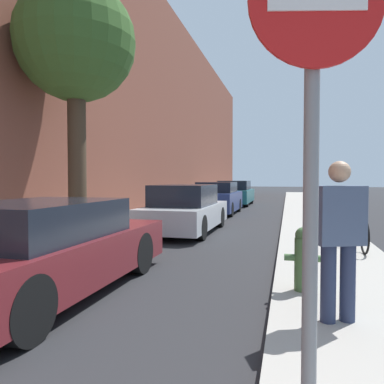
# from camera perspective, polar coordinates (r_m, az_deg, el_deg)

# --- Properties ---
(ground_plane) EXTENTS (120.00, 120.00, 0.00)m
(ground_plane) POSITION_cam_1_polar(r_m,az_deg,el_deg) (15.08, 6.58, -3.86)
(ground_plane) COLOR #28282B
(sidewalk_left) EXTENTS (2.00, 52.00, 0.12)m
(sidewalk_left) POSITION_cam_1_polar(r_m,az_deg,el_deg) (15.73, -3.95, -3.38)
(sidewalk_left) COLOR #ADA89E
(sidewalk_left) RESTS_ON ground
(sidewalk_right) EXTENTS (2.00, 52.00, 0.12)m
(sidewalk_right) POSITION_cam_1_polar(r_m,az_deg,el_deg) (14.95, 17.69, -3.76)
(sidewalk_right) COLOR #ADA89E
(sidewalk_right) RESTS_ON ground
(building_facade_left) EXTENTS (0.70, 52.00, 10.51)m
(building_facade_left) POSITION_cam_1_polar(r_m,az_deg,el_deg) (16.56, -8.58, 14.96)
(building_facade_left) COLOR brown
(building_facade_left) RESTS_ON ground
(parked_car_maroon) EXTENTS (1.73, 4.36, 1.26)m
(parked_car_maroon) POSITION_cam_1_polar(r_m,az_deg,el_deg) (5.30, -21.73, -8.30)
(parked_car_maroon) COLOR black
(parked_car_maroon) RESTS_ON ground
(parked_car_silver) EXTENTS (1.72, 4.30, 1.38)m
(parked_car_silver) POSITION_cam_1_polar(r_m,az_deg,el_deg) (10.70, -1.00, -2.77)
(parked_car_silver) COLOR black
(parked_car_silver) RESTS_ON ground
(parked_car_navy) EXTENTS (1.70, 4.03, 1.40)m
(parked_car_navy) POSITION_cam_1_polar(r_m,az_deg,el_deg) (16.37, 3.98, -1.03)
(parked_car_navy) COLOR black
(parked_car_navy) RESTS_ON ground
(parked_car_teal) EXTENTS (1.88, 4.51, 1.44)m
(parked_car_teal) POSITION_cam_1_polar(r_m,az_deg,el_deg) (21.93, 6.63, -0.21)
(parked_car_teal) COLOR black
(parked_car_teal) RESTS_ON ground
(street_tree_near) EXTENTS (2.74, 2.74, 5.95)m
(street_tree_near) POSITION_cam_1_polar(r_m,az_deg,el_deg) (9.50, -17.47, 20.80)
(street_tree_near) COLOR #423323
(street_tree_near) RESTS_ON sidewalk_left
(fire_hydrant) EXTENTS (0.47, 0.22, 0.81)m
(fire_hydrant) POSITION_cam_1_polar(r_m,az_deg,el_deg) (4.98, 16.76, -9.73)
(fire_hydrant) COLOR #47703D
(fire_hydrant) RESTS_ON sidewalk_right
(traffic_sign_post) EXTENTS (0.71, 0.19, 2.76)m
(traffic_sign_post) POSITION_cam_1_polar(r_m,az_deg,el_deg) (1.80, 18.25, 14.93)
(traffic_sign_post) COLOR gray
(traffic_sign_post) RESTS_ON sidewalk_right
(pedestrian) EXTENTS (0.53, 0.40, 1.60)m
(pedestrian) POSITION_cam_1_polar(r_m,az_deg,el_deg) (3.97, 21.68, -5.87)
(pedestrian) COLOR #283351
(pedestrian) RESTS_ON sidewalk_right
(bicycle) EXTENTS (0.44, 1.65, 0.67)m
(bicycle) POSITION_cam_1_polar(r_m,az_deg,el_deg) (8.20, 24.32, -5.72)
(bicycle) COLOR black
(bicycle) RESTS_ON sidewalk_right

